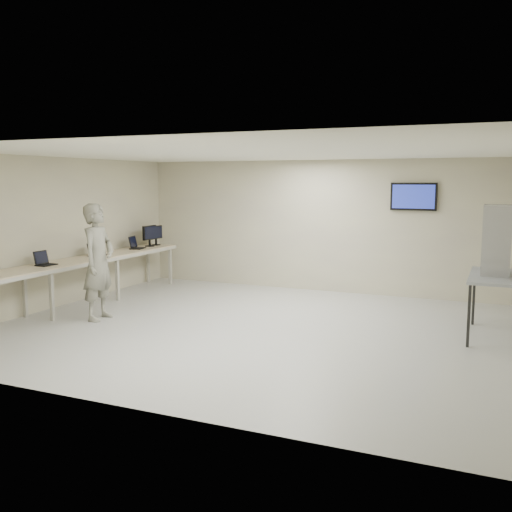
% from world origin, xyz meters
% --- Properties ---
extents(room, '(8.01, 7.01, 2.81)m').
position_xyz_m(room, '(0.03, 0.06, 1.41)').
color(room, silver).
rests_on(room, ground).
extents(workbench, '(0.76, 6.00, 0.90)m').
position_xyz_m(workbench, '(-3.59, 0.00, 0.83)').
color(workbench, '#CDBD8E').
rests_on(workbench, ground).
extents(laptop_1, '(0.27, 0.33, 0.25)m').
position_xyz_m(laptop_1, '(-3.65, -0.68, 0.97)').
color(laptop_1, black).
rests_on(laptop_1, workbench).
extents(laptop_2, '(0.30, 0.35, 0.25)m').
position_xyz_m(laptop_2, '(-3.65, 0.69, 0.97)').
color(laptop_2, black).
rests_on(laptop_2, workbench).
extents(laptop_3, '(0.34, 0.38, 0.27)m').
position_xyz_m(laptop_3, '(-3.63, 2.00, 0.97)').
color(laptop_3, black).
rests_on(laptop_3, workbench).
extents(monitor_near, '(0.21, 0.47, 0.47)m').
position_xyz_m(monitor_near, '(-3.60, 2.49, 1.18)').
color(monitor_near, black).
rests_on(monitor_near, workbench).
extents(monitor_far, '(0.20, 0.45, 0.44)m').
position_xyz_m(monitor_far, '(-3.60, 2.75, 1.17)').
color(monitor_far, black).
rests_on(monitor_far, workbench).
extents(soldier, '(0.55, 0.77, 1.99)m').
position_xyz_m(soldier, '(-2.63, -0.49, 0.99)').
color(soldier, '#686A57').
rests_on(soldier, ground).
extents(side_table, '(0.75, 1.60, 0.96)m').
position_xyz_m(side_table, '(3.60, 0.96, 0.89)').
color(side_table, gray).
rests_on(side_table, ground).
extents(storage_bins, '(0.40, 0.44, 1.05)m').
position_xyz_m(storage_bins, '(3.58, 0.96, 1.49)').
color(storage_bins, '#ACACAD').
rests_on(storage_bins, side_table).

